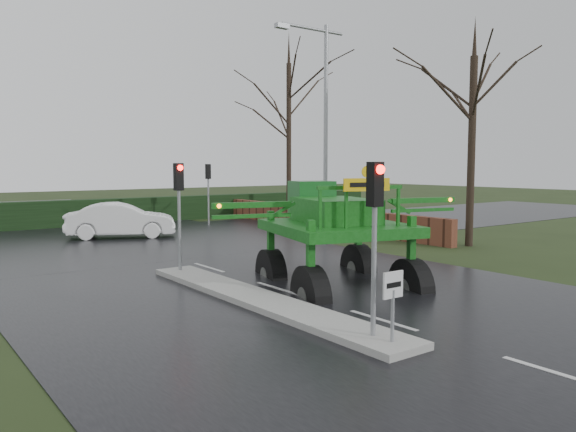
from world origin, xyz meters
TOP-DOWN VIEW (x-y plane):
  - ground at (0.00, 0.00)m, footprint 140.00×140.00m
  - road_main at (0.00, 10.00)m, footprint 14.00×80.00m
  - road_cross at (0.00, 16.00)m, footprint 80.00×12.00m
  - median_island at (-1.30, 3.00)m, footprint 1.20×10.00m
  - hedge_row at (0.00, 24.00)m, footprint 44.00×0.90m
  - brick_wall at (10.50, 16.00)m, footprint 0.40×20.00m
  - keep_left_sign at (-1.30, -1.50)m, footprint 0.50×0.07m
  - traffic_signal_near at (-1.30, -1.01)m, footprint 0.26×0.33m
  - traffic_signal_mid at (-1.30, 7.49)m, footprint 0.26×0.33m
  - traffic_signal_far at (6.50, 20.01)m, footprint 0.26×0.33m
  - street_light_right at (8.19, 12.00)m, footprint 3.85×0.30m
  - tree_right_near at (11.50, 6.00)m, footprint 5.60×5.60m
  - tree_right_far at (13.00, 21.00)m, footprint 7.00×7.00m
  - crop_sprayer at (0.14, 2.86)m, footprint 7.47×5.54m
  - white_sedan at (0.46, 17.54)m, footprint 5.31×3.60m

SIDE VIEW (x-z plane):
  - ground at x=0.00m, z-range 0.00..0.00m
  - white_sedan at x=0.46m, z-range -0.83..0.83m
  - road_main at x=0.00m, z-range -0.01..0.01m
  - road_cross at x=0.00m, z-range 0.00..0.02m
  - median_island at x=-1.30m, z-range 0.01..0.17m
  - brick_wall at x=10.50m, z-range 0.00..1.20m
  - hedge_row at x=0.00m, z-range 0.00..1.50m
  - keep_left_sign at x=-1.30m, z-range 0.38..1.73m
  - crop_sprayer at x=0.14m, z-range -0.12..4.18m
  - traffic_signal_near at x=-1.30m, z-range 0.83..4.35m
  - traffic_signal_mid at x=-1.30m, z-range 0.83..4.35m
  - traffic_signal_far at x=6.50m, z-range 0.83..4.35m
  - tree_right_near at x=11.50m, z-range 0.38..10.02m
  - street_light_right at x=8.19m, z-range 0.99..10.99m
  - tree_right_far at x=13.00m, z-range 0.47..12.52m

